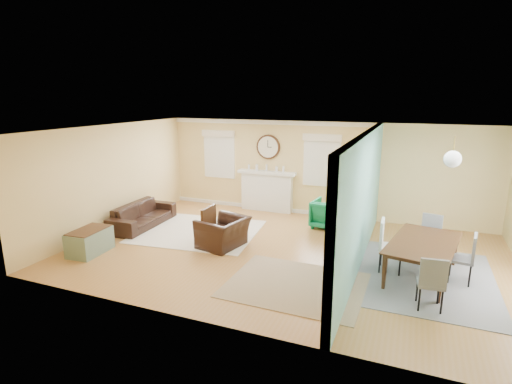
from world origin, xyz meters
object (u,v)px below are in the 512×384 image
(sofa, at_px, (143,215))
(green_chair, at_px, (328,214))
(credenza, at_px, (354,226))
(eames_chair, at_px, (223,233))
(dining_table, at_px, (424,260))

(sofa, relative_size, green_chair, 2.57)
(sofa, bearing_deg, credenza, -83.71)
(sofa, relative_size, credenza, 1.27)
(credenza, bearing_deg, eames_chair, -152.94)
(green_chair, relative_size, credenza, 0.50)
(green_chair, height_order, credenza, credenza)
(eames_chair, distance_m, dining_table, 4.11)
(eames_chair, bearing_deg, green_chair, 151.15)
(eames_chair, distance_m, green_chair, 2.88)
(green_chair, bearing_deg, sofa, 27.91)
(green_chair, distance_m, dining_table, 3.12)
(green_chair, xyz_separation_m, credenza, (0.75, -0.84, 0.04))
(credenza, bearing_deg, green_chair, 131.72)
(eames_chair, xyz_separation_m, dining_table, (4.11, 0.01, 0.01))
(eames_chair, bearing_deg, credenza, 128.84)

